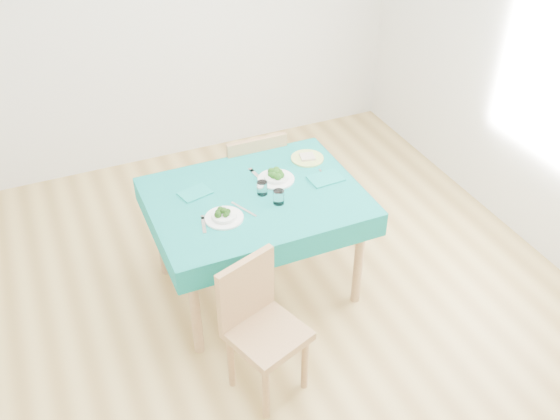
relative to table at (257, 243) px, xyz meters
name	(u,v)px	position (x,y,z in m)	size (l,w,h in m)	color
room_shell	(280,134)	(0.03, -0.31, 0.97)	(4.02, 4.52, 2.73)	#A58345
table	(257,243)	(0.00, 0.00, 0.00)	(1.30, 0.99, 0.76)	#0A6E69
chair_near	(267,329)	(-0.26, -0.80, 0.09)	(0.37, 0.41, 0.94)	#9B7449
chair_far	(248,163)	(0.21, 0.69, 0.16)	(0.43, 0.48, 1.09)	#9B7449
bowl_near	(224,214)	(-0.26, -0.15, 0.41)	(0.23, 0.23, 0.07)	white
bowl_far	(276,175)	(0.18, 0.11, 0.41)	(0.24, 0.24, 0.07)	white
fork_near	(204,225)	(-0.39, -0.16, 0.38)	(0.02, 0.16, 0.00)	silver
knife_near	(244,209)	(-0.12, -0.11, 0.38)	(0.02, 0.21, 0.00)	silver
fork_far	(258,177)	(0.09, 0.19, 0.38)	(0.03, 0.20, 0.00)	silver
knife_far	(325,177)	(0.49, 0.01, 0.38)	(0.01, 0.19, 0.00)	silver
napkin_near	(195,193)	(-0.34, 0.17, 0.38)	(0.19, 0.13, 0.01)	#0E7A73
napkin_far	(326,178)	(0.48, -0.01, 0.39)	(0.21, 0.15, 0.01)	#0E7A73
tumbler_center	(262,188)	(0.05, 0.00, 0.42)	(0.07, 0.07, 0.09)	white
tumbler_side	(279,197)	(0.10, -0.13, 0.42)	(0.07, 0.07, 0.09)	white
side_plate	(307,158)	(0.48, 0.26, 0.38)	(0.22, 0.22, 0.01)	#BDD166
bread_slice	(307,157)	(0.48, 0.26, 0.40)	(0.09, 0.09, 0.01)	beige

